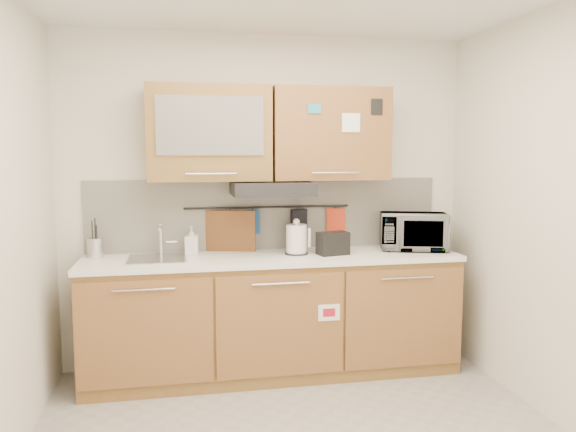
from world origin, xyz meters
name	(u,v)px	position (x,y,z in m)	size (l,w,h in m)	color
wall_back	(267,202)	(0.00, 1.50, 1.30)	(3.20, 3.20, 0.00)	silver
wall_right	(573,219)	(1.60, 0.00, 1.30)	(3.00, 3.00, 0.00)	silver
base_cabinet	(274,322)	(0.00, 1.19, 0.41)	(2.80, 0.64, 0.88)	olive
countertop	(274,258)	(0.00, 1.19, 0.90)	(2.82, 0.62, 0.04)	white
backsplash	(267,214)	(0.00, 1.49, 1.20)	(2.80, 0.02, 0.56)	silver
upper_cabinets	(270,134)	(0.00, 1.32, 1.83)	(1.82, 0.37, 0.70)	olive
range_hood	(272,189)	(0.00, 1.25, 1.42)	(0.60, 0.46, 0.10)	black
sink	(158,258)	(-0.85, 1.21, 0.92)	(0.42, 0.40, 0.26)	silver
utensil_rail	(268,207)	(0.00, 1.45, 1.26)	(0.02, 0.02, 1.30)	black
utensil_crock	(95,248)	(-1.30, 1.35, 1.00)	(0.14, 0.14, 0.29)	silver
kettle	(297,240)	(0.18, 1.21, 1.03)	(0.20, 0.18, 0.27)	white
toaster	(333,243)	(0.45, 1.14, 1.01)	(0.25, 0.18, 0.17)	black
microwave	(414,232)	(1.14, 1.24, 1.06)	(0.52, 0.35, 0.29)	#999999
soap_bottle	(192,240)	(-0.60, 1.34, 1.03)	(0.10, 0.10, 0.22)	#999999
cutting_board	(231,241)	(-0.30, 1.44, 1.00)	(0.39, 0.03, 0.48)	brown
oven_mitt	(253,222)	(-0.12, 1.44, 1.15)	(0.11, 0.03, 0.19)	navy
dark_pouch	(299,222)	(0.25, 1.44, 1.14)	(0.13, 0.04, 0.21)	black
pot_holder	(336,220)	(0.55, 1.44, 1.15)	(0.15, 0.02, 0.18)	red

